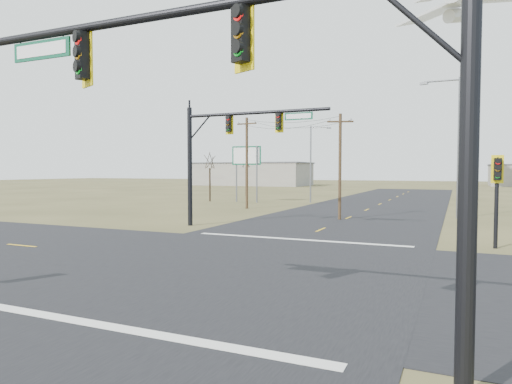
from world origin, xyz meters
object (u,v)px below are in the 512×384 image
mast_arm_near (262,79)px  bare_tree_a (210,160)px  streetlight_a (456,140)px  bare_tree_b (246,161)px  mast_arm_far (226,140)px  utility_pole_near (340,164)px  highway_sign (247,163)px  streetlight_c (312,160)px  pedestal_signal_ne (497,180)px  utility_pole_far (247,161)px

mast_arm_near → bare_tree_a: mast_arm_near is taller
streetlight_a → bare_tree_b: 35.30m
mast_arm_far → bare_tree_b: mast_arm_far is taller
utility_pole_near → highway_sign: (-14.73, 14.67, 0.41)m
bare_tree_a → highway_sign: bearing=3.1°
mast_arm_far → mast_arm_near: bearing=-61.8°
streetlight_c → bare_tree_b: size_ratio=1.38×
mast_arm_near → streetlight_a: (3.22, 31.01, 0.68)m
streetlight_c → pedestal_signal_ne: bearing=-64.5°
utility_pole_near → highway_sign: size_ratio=1.21×
utility_pole_near → bare_tree_b: 32.84m
utility_pole_far → bare_tree_b: 21.58m
bare_tree_a → bare_tree_b: bearing=92.6°
mast_arm_near → highway_sign: (-19.53, 41.04, -0.85)m
mast_arm_far → streetlight_c: (-1.63, 24.87, -0.72)m
pedestal_signal_ne → bare_tree_a: bare_tree_a is taller
mast_arm_far → utility_pole_far: (-5.09, 14.15, -1.07)m
mast_arm_near → bare_tree_a: 47.52m
bare_tree_a → mast_arm_near: bearing=-59.1°
utility_pole_far → bare_tree_a: utility_pole_far is taller
pedestal_signal_ne → bare_tree_a: (-29.54, 24.17, 1.75)m
mast_arm_near → utility_pole_far: (-15.66, 32.84, -0.84)m
pedestal_signal_ne → utility_pole_near: (-9.96, 9.77, 0.95)m
streetlight_a → bare_tree_a: (-27.60, 9.77, -1.14)m
streetlight_c → bare_tree_b: streetlight_c is taller
pedestal_signal_ne → utility_pole_near: size_ratio=0.56×
utility_pole_near → streetlight_c: (-7.40, 17.18, 0.78)m
mast_arm_far → bare_tree_b: bearing=111.8°
streetlight_a → bare_tree_a: streetlight_a is taller
utility_pole_far → streetlight_a: bearing=-5.5°
mast_arm_far → bare_tree_a: (-13.81, 22.09, -0.70)m
streetlight_a → bare_tree_b: streetlight_a is taller
utility_pole_near → streetlight_c: size_ratio=0.90×
mast_arm_far → highway_sign: bearing=110.5°
mast_arm_near → bare_tree_a: (-24.38, 40.78, -0.47)m
mast_arm_far → pedestal_signal_ne: size_ratio=2.19×
mast_arm_near → pedestal_signal_ne: 17.53m
pedestal_signal_ne → bare_tree_b: bearing=125.0°
pedestal_signal_ne → streetlight_c: bearing=117.7°
mast_arm_near → bare_tree_b: mast_arm_near is taller
streetlight_a → utility_pole_near: bearing=-136.1°
streetlight_c → bare_tree_a: size_ratio=1.41×
pedestal_signal_ne → streetlight_c: streetlight_c is taller
bare_tree_a → mast_arm_far: bearing=-58.0°
utility_pole_near → bare_tree_a: size_ratio=1.27×
utility_pole_far → pedestal_signal_ne: bearing=-37.9°
streetlight_a → mast_arm_far: bearing=-124.4°
mast_arm_near → highway_sign: mast_arm_near is taller
mast_arm_far → utility_pole_near: size_ratio=1.23×
mast_arm_near → utility_pole_near: (-4.80, 26.38, -1.27)m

